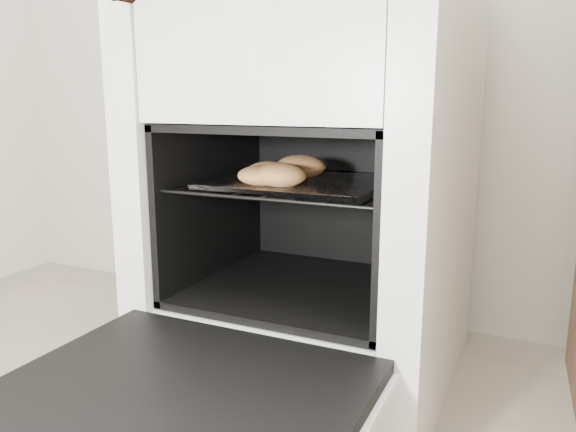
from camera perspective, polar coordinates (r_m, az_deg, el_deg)
stove at (r=1.30m, az=2.89°, el=3.57°), size 0.64×0.71×0.98m
oven_door at (r=0.93m, az=-10.45°, el=-17.46°), size 0.57×0.45×0.04m
oven_rack at (r=1.23m, az=1.66°, el=3.31°), size 0.46×0.45×0.01m
foil_sheet at (r=1.21m, az=1.27°, el=3.47°), size 0.36×0.32×0.01m
baked_rolls at (r=1.17m, az=-0.66°, el=4.56°), size 0.18×0.27×0.05m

